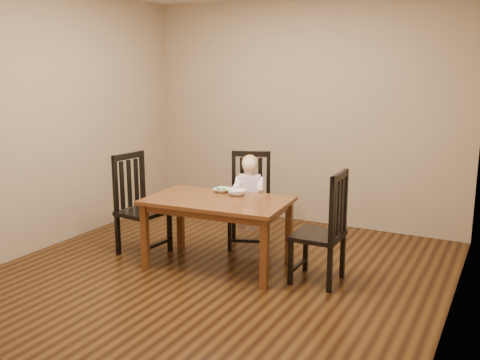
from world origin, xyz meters
The scene contains 9 objects.
room centered at (0.00, 0.00, 1.35)m, with size 4.01×4.01×2.71m.
dining_table centered at (-0.11, 0.14, 0.59)m, with size 1.39×0.90×0.67m.
chair_child centered at (-0.12, 0.84, 0.48)m, with size 0.56×0.54×1.01m.
chair_left centered at (-1.02, 0.12, 0.49)m, with size 0.47×0.49×1.03m.
chair_right centered at (0.92, 0.23, 0.48)m, with size 0.42×0.44×1.01m.
toddler centered at (-0.10, 0.79, 0.61)m, with size 0.30×0.37×0.51m, color white, non-canonical shape.
bowl_peas centered at (-0.21, 0.40, 0.69)m, with size 0.16×0.16×0.04m, color white.
bowl_veg centered at (-0.02, 0.36, 0.69)m, with size 0.18×0.18×0.06m, color white.
fork centered at (-0.25, 0.38, 0.71)m, with size 0.08×0.09×0.04m.
Camera 1 is at (2.37, -4.09, 1.89)m, focal length 40.00 mm.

